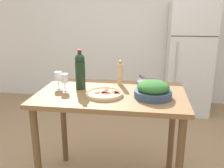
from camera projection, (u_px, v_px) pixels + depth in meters
wall_back at (132, 24)px, 4.09m from camera, size 6.40×0.06×2.60m
refrigerator at (189, 58)px, 3.74m from camera, size 0.62×0.69×1.65m
prep_counter at (111, 107)px, 2.05m from camera, size 1.19×0.74×0.88m
wine_bottle at (80, 71)px, 2.07m from camera, size 0.08×0.08×0.33m
wine_glass_near at (65, 79)px, 2.03m from camera, size 0.07×0.07×0.14m
wine_glass_far at (58, 77)px, 2.09m from camera, size 0.07×0.07×0.14m
pepper_mill at (120, 73)px, 2.20m from camera, size 0.05×0.05×0.22m
salad_bowl at (153, 90)px, 1.89m from camera, size 0.29×0.29×0.13m
homemade_pizza at (104, 94)px, 1.94m from camera, size 0.29×0.29×0.03m
cast_iron_skillet at (150, 83)px, 2.20m from camera, size 0.23×0.35×0.04m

